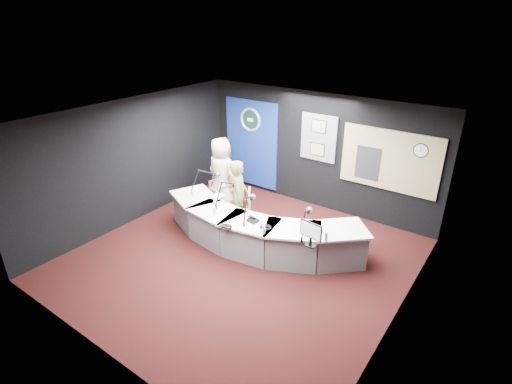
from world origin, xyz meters
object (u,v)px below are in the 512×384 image
Objects in this scene: armchair_left at (222,188)px; person_woman at (239,197)px; broadcast_desk at (255,230)px; person_man at (222,173)px; armchair_right at (239,213)px.

armchair_left is 0.58× the size of person_woman.
person_man reaches higher than broadcast_desk.
person_woman is (-0.65, 0.33, 0.45)m from broadcast_desk.
person_woman reaches higher than armchair_right.
armchair_right is 0.51× the size of person_woman.
armchair_left is at bearing 149.00° from broadcast_desk.
person_man reaches higher than person_woman.
person_woman is (0.00, 0.00, 0.40)m from armchair_right.
person_man is 1.07× the size of person_woman.
broadcast_desk is 2.55× the size of person_man.
armchair_left is 1.31m from armchair_right.
person_woman is at bearing 153.19° from broadcast_desk.
armchair_left reaches higher than broadcast_desk.
armchair_left is at bearing -0.00° from person_man.
armchair_left is at bearing 22.00° from person_woman.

